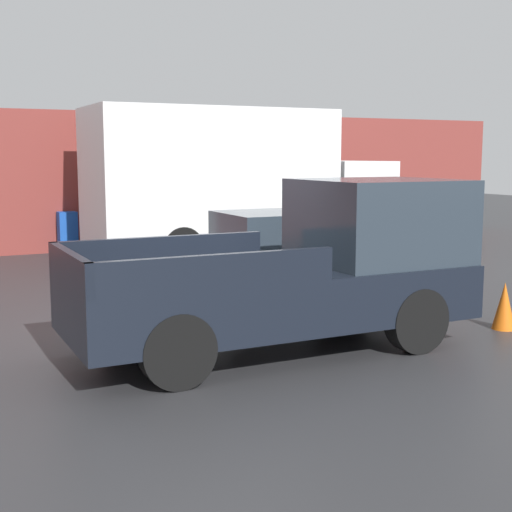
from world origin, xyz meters
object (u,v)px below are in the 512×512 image
delivery_truck (231,180)px  newspaper_box (68,233)px  pickup_truck (307,270)px  traffic_cone (504,306)px  car (284,252)px

delivery_truck → newspaper_box: size_ratio=7.09×
delivery_truck → pickup_truck: bearing=-107.5°
pickup_truck → newspaper_box: 10.30m
newspaper_box → traffic_cone: (3.95, -10.68, -0.19)m
delivery_truck → newspaper_box: delivery_truck is taller
newspaper_box → traffic_cone: 11.38m
car → traffic_cone: car is taller
pickup_truck → car: bearing=66.3°
delivery_truck → newspaper_box: (-3.46, 2.33, -1.34)m
newspaper_box → traffic_cone: size_ratio=1.56×
newspaper_box → car: bearing=-71.0°
delivery_truck → traffic_cone: (0.49, -8.34, -1.53)m
pickup_truck → car: (1.43, 3.26, -0.25)m
delivery_truck → traffic_cone: bearing=-86.6°
car → delivery_truck: 4.89m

